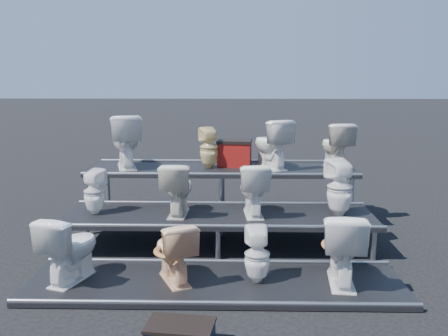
{
  "coord_description": "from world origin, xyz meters",
  "views": [
    {
      "loc": [
        0.21,
        -6.56,
        2.36
      ],
      "look_at": [
        0.06,
        0.1,
        1.09
      ],
      "focal_mm": 40.0,
      "sensor_mm": 36.0,
      "label": 1
    }
  ],
  "objects_px": {
    "toilet_0": "(70,247)",
    "toilet_2": "(257,255)",
    "toilet_5": "(178,188)",
    "toilet_6": "(253,189)",
    "toilet_1": "(174,251)",
    "toilet_7": "(340,188)",
    "toilet_3": "(342,247)",
    "toilet_4": "(94,192)",
    "toilet_8": "(126,141)",
    "toilet_9": "(209,148)",
    "toilet_10": "(271,144)",
    "red_crate": "(235,154)",
    "toilet_11": "(336,145)"
  },
  "relations": [
    {
      "from": "toilet_4",
      "to": "toilet_9",
      "type": "height_order",
      "value": "toilet_9"
    },
    {
      "from": "toilet_5",
      "to": "red_crate",
      "type": "relative_size",
      "value": 1.38
    },
    {
      "from": "toilet_0",
      "to": "red_crate",
      "type": "relative_size",
      "value": 1.46
    },
    {
      "from": "toilet_0",
      "to": "toilet_8",
      "type": "bearing_deg",
      "value": -73.17
    },
    {
      "from": "toilet_6",
      "to": "toilet_9",
      "type": "bearing_deg",
      "value": -67.49
    },
    {
      "from": "toilet_5",
      "to": "toilet_7",
      "type": "relative_size",
      "value": 0.94
    },
    {
      "from": "toilet_7",
      "to": "red_crate",
      "type": "xyz_separation_m",
      "value": [
        -1.42,
        1.5,
        0.2
      ]
    },
    {
      "from": "toilet_10",
      "to": "toilet_4",
      "type": "bearing_deg",
      "value": 2.77
    },
    {
      "from": "toilet_5",
      "to": "toilet_6",
      "type": "xyz_separation_m",
      "value": [
        1.02,
        0.0,
        -0.0
      ]
    },
    {
      "from": "toilet_3",
      "to": "toilet_6",
      "type": "distance_m",
      "value": 1.64
    },
    {
      "from": "toilet_6",
      "to": "red_crate",
      "type": "distance_m",
      "value": 1.53
    },
    {
      "from": "toilet_8",
      "to": "red_crate",
      "type": "relative_size",
      "value": 1.63
    },
    {
      "from": "toilet_2",
      "to": "toilet_3",
      "type": "relative_size",
      "value": 0.76
    },
    {
      "from": "toilet_1",
      "to": "toilet_9",
      "type": "relative_size",
      "value": 1.08
    },
    {
      "from": "toilet_11",
      "to": "toilet_6",
      "type": "bearing_deg",
      "value": 34.94
    },
    {
      "from": "toilet_10",
      "to": "toilet_8",
      "type": "bearing_deg",
      "value": -24.82
    },
    {
      "from": "toilet_0",
      "to": "toilet_5",
      "type": "distance_m",
      "value": 1.72
    },
    {
      "from": "red_crate",
      "to": "toilet_7",
      "type": "bearing_deg",
      "value": -41.15
    },
    {
      "from": "toilet_6",
      "to": "toilet_7",
      "type": "height_order",
      "value": "toilet_7"
    },
    {
      "from": "toilet_1",
      "to": "toilet_7",
      "type": "xyz_separation_m",
      "value": [
        2.09,
        1.3,
        0.43
      ]
    },
    {
      "from": "toilet_9",
      "to": "toilet_8",
      "type": "bearing_deg",
      "value": -20.46
    },
    {
      "from": "toilet_0",
      "to": "red_crate",
      "type": "bearing_deg",
      "value": -104.44
    },
    {
      "from": "toilet_4",
      "to": "toilet_6",
      "type": "height_order",
      "value": "toilet_6"
    },
    {
      "from": "toilet_1",
      "to": "toilet_6",
      "type": "xyz_separation_m",
      "value": [
        0.92,
        1.3,
        0.41
      ]
    },
    {
      "from": "toilet_3",
      "to": "toilet_5",
      "type": "height_order",
      "value": "toilet_5"
    },
    {
      "from": "toilet_2",
      "to": "toilet_10",
      "type": "xyz_separation_m",
      "value": [
        0.32,
        2.6,
        0.88
      ]
    },
    {
      "from": "toilet_1",
      "to": "toilet_3",
      "type": "relative_size",
      "value": 0.85
    },
    {
      "from": "toilet_0",
      "to": "toilet_4",
      "type": "xyz_separation_m",
      "value": [
        -0.08,
        1.3,
        0.33
      ]
    },
    {
      "from": "red_crate",
      "to": "toilet_1",
      "type": "bearing_deg",
      "value": -98.1
    },
    {
      "from": "toilet_6",
      "to": "toilet_8",
      "type": "xyz_separation_m",
      "value": [
        -2.0,
        1.3,
        0.47
      ]
    },
    {
      "from": "toilet_3",
      "to": "toilet_11",
      "type": "height_order",
      "value": "toilet_11"
    },
    {
      "from": "toilet_6",
      "to": "toilet_3",
      "type": "bearing_deg",
      "value": 121.18
    },
    {
      "from": "toilet_1",
      "to": "red_crate",
      "type": "height_order",
      "value": "red_crate"
    },
    {
      "from": "toilet_0",
      "to": "toilet_5",
      "type": "height_order",
      "value": "toilet_5"
    },
    {
      "from": "toilet_4",
      "to": "toilet_8",
      "type": "height_order",
      "value": "toilet_8"
    },
    {
      "from": "toilet_1",
      "to": "toilet_2",
      "type": "distance_m",
      "value": 0.93
    },
    {
      "from": "toilet_2",
      "to": "toilet_5",
      "type": "distance_m",
      "value": 1.72
    },
    {
      "from": "toilet_9",
      "to": "red_crate",
      "type": "xyz_separation_m",
      "value": [
        0.41,
        0.2,
        -0.14
      ]
    },
    {
      "from": "toilet_8",
      "to": "toilet_5",
      "type": "bearing_deg",
      "value": 111.22
    },
    {
      "from": "toilet_2",
      "to": "toilet_3",
      "type": "distance_m",
      "value": 0.94
    },
    {
      "from": "toilet_2",
      "to": "red_crate",
      "type": "distance_m",
      "value": 2.89
    },
    {
      "from": "toilet_1",
      "to": "toilet_7",
      "type": "bearing_deg",
      "value": -172.17
    },
    {
      "from": "toilet_8",
      "to": "toilet_2",
      "type": "bearing_deg",
      "value": 111.97
    },
    {
      "from": "toilet_10",
      "to": "toilet_3",
      "type": "bearing_deg",
      "value": 78.43
    },
    {
      "from": "toilet_0",
      "to": "toilet_2",
      "type": "distance_m",
      "value": 2.09
    },
    {
      "from": "toilet_0",
      "to": "toilet_8",
      "type": "xyz_separation_m",
      "value": [
        0.09,
        2.6,
        0.85
      ]
    },
    {
      "from": "toilet_1",
      "to": "toilet_5",
      "type": "height_order",
      "value": "toilet_5"
    },
    {
      "from": "toilet_4",
      "to": "toilet_11",
      "type": "relative_size",
      "value": 0.84
    },
    {
      "from": "toilet_8",
      "to": "toilet_9",
      "type": "height_order",
      "value": "toilet_8"
    },
    {
      "from": "toilet_1",
      "to": "toilet_9",
      "type": "height_order",
      "value": "toilet_9"
    }
  ]
}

